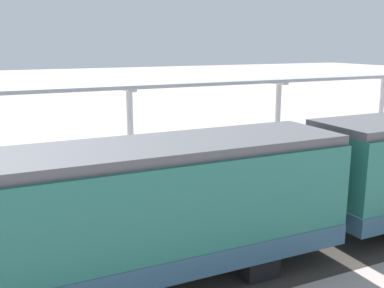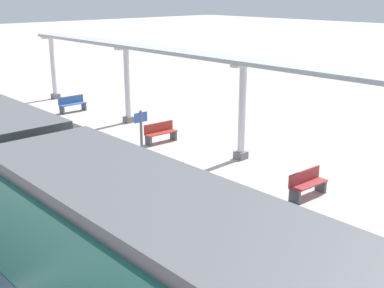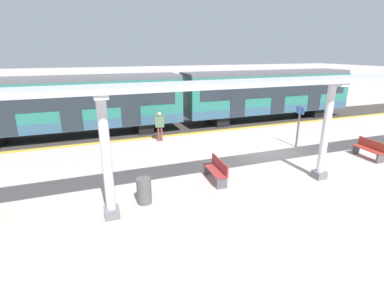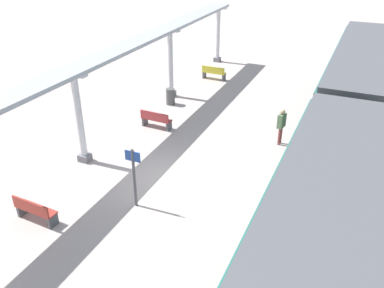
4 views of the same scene
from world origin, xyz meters
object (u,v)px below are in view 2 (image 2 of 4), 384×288
Objects in this scene: canopy_pillar_fourth at (127,85)px; bench_near_end at (160,132)px; bench_far_end at (72,104)px; platform_info_sign at (141,134)px; canopy_pillar_fifth at (53,68)px; canopy_pillar_third at (242,112)px; bench_extra_slot at (307,183)px; passenger_waiting_near_edge at (190,233)px.

canopy_pillar_fourth is 2.47× the size of bench_near_end.
platform_info_sign reaches higher than bench_far_end.
canopy_pillar_fifth is 2.51× the size of bench_far_end.
bench_near_end is at bearing 103.93° from canopy_pillar_third.
bench_near_end is 7.78m from bench_extra_slot.
bench_far_end is 17.29m from passenger_waiting_near_edge.
canopy_pillar_fourth reaches higher than bench_near_end.
bench_far_end is at bearing 90.02° from bench_near_end.
canopy_pillar_third is 8.45m from passenger_waiting_near_edge.
bench_near_end is at bearing -89.98° from bench_far_end.
bench_near_end is 7.65m from bench_far_end.
canopy_pillar_fifth is 2.48× the size of bench_extra_slot.
bench_near_end and bench_extra_slot have the same top height.
canopy_pillar_third is 4.35m from bench_extra_slot.
canopy_pillar_fourth is 6.78m from platform_info_sign.
bench_extra_slot is (-1.21, -19.21, -1.47)m from canopy_pillar_fifth.
canopy_pillar_fifth is at bearing 85.21° from bench_near_end.
bench_extra_slot is 6.21m from platform_info_sign.
canopy_pillar_fifth reaches higher than bench_near_end.
canopy_pillar_fourth is at bearing 90.00° from canopy_pillar_third.
canopy_pillar_fifth is 13.96m from platform_info_sign.
canopy_pillar_third reaches higher than bench_extra_slot.
bench_extra_slot is at bearing -68.14° from platform_info_sign.
platform_info_sign is (-2.54, -2.07, 0.89)m from bench_near_end.
canopy_pillar_fifth is at bearing 75.76° from bench_far_end.
platform_info_sign is at bearing -140.82° from bench_near_end.
passenger_waiting_near_edge is at bearing -125.11° from bench_near_end.
bench_extra_slot is 0.92× the size of passenger_waiting_near_edge.
canopy_pillar_fifth reaches higher than bench_far_end.
passenger_waiting_near_edge is at bearing -146.06° from canopy_pillar_third.
canopy_pillar_third reaches higher than passenger_waiting_near_edge.
platform_info_sign is at bearing -104.52° from canopy_pillar_fifth.
canopy_pillar_fourth reaches higher than bench_extra_slot.
bench_extra_slot is (-0.24, -15.42, 0.00)m from bench_far_end.
bench_near_end is (-0.96, -11.43, -1.47)m from canopy_pillar_fifth.
canopy_pillar_third is at bearing -85.23° from bench_far_end.
bench_far_end is at bearing 103.74° from canopy_pillar_fourth.
platform_info_sign is 7.36m from passenger_waiting_near_edge.
bench_near_end is 3.39m from platform_info_sign.
bench_extra_slot is (-1.21, -11.49, -1.47)m from canopy_pillar_fourth.
canopy_pillar_fifth is 21.18m from passenger_waiting_near_edge.
bench_extra_slot is (-1.21, -3.92, -1.47)m from canopy_pillar_third.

